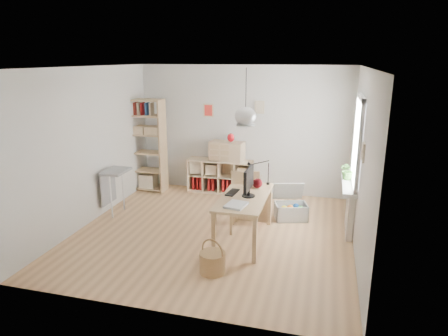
% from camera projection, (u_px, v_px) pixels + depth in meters
% --- Properties ---
extents(ground, '(4.50, 4.50, 0.00)m').
position_uv_depth(ground, '(214.00, 232.00, 6.72)').
color(ground, tan).
rests_on(ground, ground).
extents(room_shell, '(4.50, 4.50, 4.50)m').
position_uv_depth(room_shell, '(246.00, 116.00, 5.91)').
color(room_shell, silver).
rests_on(room_shell, ground).
extents(window_unit, '(0.07, 1.16, 1.46)m').
position_uv_depth(window_unit, '(358.00, 142.00, 6.31)').
color(window_unit, white).
rests_on(window_unit, ground).
extents(radiator, '(0.10, 0.80, 0.80)m').
position_uv_depth(radiator, '(350.00, 210.00, 6.63)').
color(radiator, white).
rests_on(radiator, ground).
extents(windowsill, '(0.22, 1.20, 0.06)m').
position_uv_depth(windowsill, '(349.00, 185.00, 6.53)').
color(windowsill, silver).
rests_on(windowsill, radiator).
extents(desk, '(0.70, 1.50, 0.75)m').
position_uv_depth(desk, '(244.00, 201.00, 6.27)').
color(desk, tan).
rests_on(desk, ground).
extents(cube_shelf, '(1.40, 0.38, 0.72)m').
position_uv_depth(cube_shelf, '(219.00, 178.00, 8.69)').
color(cube_shelf, beige).
rests_on(cube_shelf, ground).
extents(tall_bookshelf, '(0.80, 0.38, 2.00)m').
position_uv_depth(tall_bookshelf, '(146.00, 142.00, 8.60)').
color(tall_bookshelf, tan).
rests_on(tall_bookshelf, ground).
extents(side_table, '(0.40, 0.55, 0.85)m').
position_uv_depth(side_table, '(113.00, 179.00, 7.36)').
color(side_table, '#9A9A9D').
rests_on(side_table, ground).
extents(chair, '(0.55, 0.55, 0.98)m').
position_uv_depth(chair, '(245.00, 198.00, 6.71)').
color(chair, '#9A9A9D').
rests_on(chair, ground).
extents(wicker_basket, '(0.36, 0.36, 0.49)m').
position_uv_depth(wicker_basket, '(212.00, 262.00, 5.43)').
color(wicker_basket, olive).
rests_on(wicker_basket, ground).
extents(storage_chest, '(0.72, 0.77, 0.60)m').
position_uv_depth(storage_chest, '(291.00, 208.00, 7.27)').
color(storage_chest, silver).
rests_on(storage_chest, ground).
extents(monitor, '(0.21, 0.52, 0.46)m').
position_uv_depth(monitor, '(249.00, 181.00, 6.15)').
color(monitor, black).
rests_on(monitor, desk).
extents(keyboard, '(0.17, 0.37, 0.02)m').
position_uv_depth(keyboard, '(232.00, 192.00, 6.38)').
color(keyboard, black).
rests_on(keyboard, desk).
extents(task_lamp, '(0.38, 0.14, 0.40)m').
position_uv_depth(task_lamp, '(257.00, 169.00, 6.73)').
color(task_lamp, black).
rests_on(task_lamp, desk).
extents(yarn_ball, '(0.16, 0.16, 0.16)m').
position_uv_depth(yarn_ball, '(257.00, 183.00, 6.60)').
color(yarn_ball, '#540B0F').
rests_on(yarn_ball, desk).
extents(paper_tray, '(0.33, 0.38, 0.03)m').
position_uv_depth(paper_tray, '(236.00, 205.00, 5.81)').
color(paper_tray, silver).
rests_on(paper_tray, desk).
extents(drawer_chest, '(0.75, 0.41, 0.41)m').
position_uv_depth(drawer_chest, '(227.00, 151.00, 8.44)').
color(drawer_chest, beige).
rests_on(drawer_chest, cube_shelf).
extents(red_vase, '(0.15, 0.15, 0.18)m').
position_uv_depth(red_vase, '(231.00, 138.00, 8.34)').
color(red_vase, maroon).
rests_on(red_vase, drawer_chest).
extents(potted_plant, '(0.36, 0.33, 0.32)m').
position_uv_depth(potted_plant, '(348.00, 170.00, 6.68)').
color(potted_plant, '#346124').
rests_on(potted_plant, windowsill).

